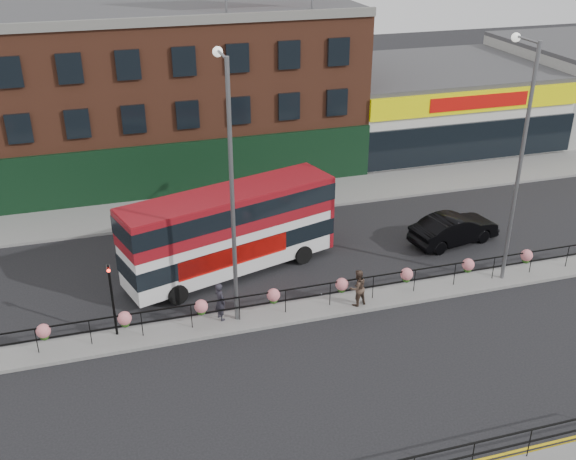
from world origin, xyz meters
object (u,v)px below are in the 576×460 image
object	(u,v)px
car	(454,229)
lamp_column_west	(230,172)
pedestrian_a	(220,301)
double_decker_bus	(231,223)
pedestrian_b	(358,288)
lamp_column_east	(519,144)

from	to	relation	value
car	lamp_column_west	xyz separation A→B (m)	(-12.28, -3.62, 5.86)
pedestrian_a	double_decker_bus	bearing A→B (deg)	-39.56
pedestrian_b	pedestrian_a	bearing A→B (deg)	-19.93
pedestrian_b	lamp_column_east	distance (m)	9.24
double_decker_bus	lamp_column_west	bearing A→B (deg)	-100.55
lamp_column_west	lamp_column_east	bearing A→B (deg)	-0.88
double_decker_bus	pedestrian_a	bearing A→B (deg)	-109.03
car	pedestrian_a	world-z (taller)	pedestrian_a
lamp_column_west	double_decker_bus	bearing A→B (deg)	79.45
double_decker_bus	pedestrian_b	distance (m)	6.62
pedestrian_b	lamp_column_east	xyz separation A→B (m)	(7.33, 0.50, 5.59)
car	pedestrian_b	xyz separation A→B (m)	(-7.05, -4.31, 0.21)
pedestrian_b	lamp_column_east	bearing A→B (deg)	169.79
car	pedestrian_b	bearing A→B (deg)	110.70
lamp_column_west	lamp_column_east	size ratio (longest dim) A/B	1.01
pedestrian_b	car	bearing A→B (deg)	-162.63
double_decker_bus	pedestrian_a	xyz separation A→B (m)	(-1.38, -4.00, -1.55)
pedestrian_a	lamp_column_east	bearing A→B (deg)	-110.97
car	pedestrian_a	xyz separation A→B (m)	(-12.93, -3.71, 0.22)
car	lamp_column_east	size ratio (longest dim) A/B	0.46
car	lamp_column_east	distance (m)	6.95
pedestrian_a	pedestrian_b	world-z (taller)	pedestrian_a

